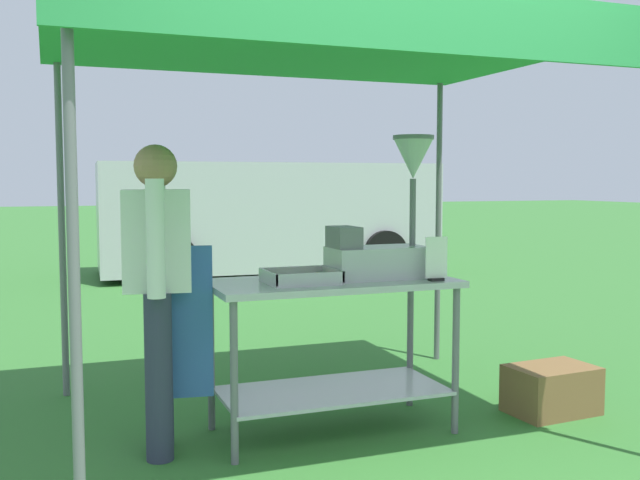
# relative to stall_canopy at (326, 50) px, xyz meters

# --- Properties ---
(ground_plane) EXTENTS (70.00, 70.00, 0.00)m
(ground_plane) POSITION_rel_stall_canopy_xyz_m (-0.03, 4.58, -2.15)
(ground_plane) COLOR #33702D
(stall_canopy) EXTENTS (3.01, 2.44, 2.23)m
(stall_canopy) POSITION_rel_stall_canopy_xyz_m (0.00, 0.00, 0.00)
(stall_canopy) COLOR slate
(stall_canopy) RESTS_ON ground
(donut_cart) EXTENTS (1.37, 0.65, 0.87)m
(donut_cart) POSITION_rel_stall_canopy_xyz_m (-0.00, -0.10, -1.52)
(donut_cart) COLOR #B7B7BC
(donut_cart) RESTS_ON ground
(donut_tray) EXTENTS (0.38, 0.32, 0.07)m
(donut_tray) POSITION_rel_stall_canopy_xyz_m (-0.21, -0.14, -1.26)
(donut_tray) COLOR #B7B7BC
(donut_tray) RESTS_ON donut_cart
(donut_fryer) EXTENTS (0.62, 0.28, 0.81)m
(donut_fryer) POSITION_rel_stall_canopy_xyz_m (0.32, -0.12, -1.01)
(donut_fryer) COLOR #B7B7BC
(donut_fryer) RESTS_ON donut_cart
(menu_sign) EXTENTS (0.13, 0.05, 0.25)m
(menu_sign) POSITION_rel_stall_canopy_xyz_m (0.53, -0.33, -1.18)
(menu_sign) COLOR black
(menu_sign) RESTS_ON donut_cart
(vendor) EXTENTS (0.46, 0.54, 1.61)m
(vendor) POSITION_rel_stall_canopy_xyz_m (-0.96, -0.08, -1.25)
(vendor) COLOR #2D3347
(vendor) RESTS_ON ground
(supply_crate) EXTENTS (0.54, 0.39, 0.29)m
(supply_crate) POSITION_rel_stall_canopy_xyz_m (1.38, -0.27, -2.01)
(supply_crate) COLOR brown
(supply_crate) RESTS_ON ground
(van_silver) EXTENTS (5.16, 2.27, 1.69)m
(van_silver) POSITION_rel_stall_canopy_xyz_m (1.74, 7.00, -1.28)
(van_silver) COLOR #BCBCC1
(van_silver) RESTS_ON ground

